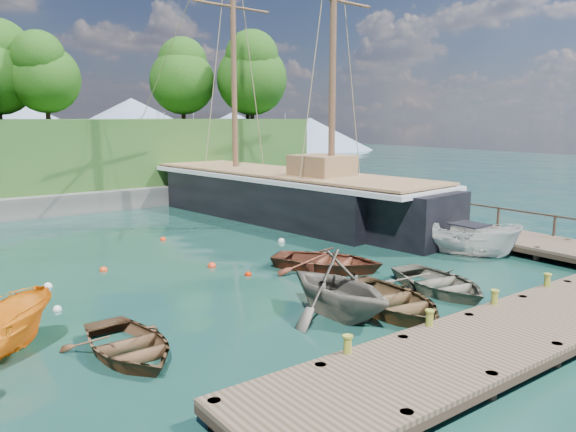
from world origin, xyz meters
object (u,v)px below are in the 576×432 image
object	(u,v)px
cabin_boat_white	(468,255)
rowboat_3	(439,291)
rowboat_2	(389,311)
rowboat_1	(338,316)
rowboat_0	(129,355)
rowboat_4	(327,270)
schooner	(279,198)

from	to	relation	value
cabin_boat_white	rowboat_3	bearing A→B (deg)	-176.55
rowboat_2	cabin_boat_white	distance (m)	8.88
rowboat_1	rowboat_2	bearing A→B (deg)	-23.57
rowboat_0	cabin_boat_white	distance (m)	16.45
rowboat_2	rowboat_4	world-z (taller)	rowboat_2
rowboat_1	rowboat_2	world-z (taller)	rowboat_1
rowboat_1	schooner	xyz separation A→B (m)	(8.72, 15.32, 1.24)
rowboat_0	rowboat_1	world-z (taller)	rowboat_1
rowboat_4	schooner	distance (m)	12.36
rowboat_2	schooner	world-z (taller)	schooner
rowboat_1	rowboat_4	distance (m)	5.39
rowboat_0	cabin_boat_white	bearing A→B (deg)	4.17
rowboat_1	rowboat_4	bearing A→B (deg)	51.68
rowboat_0	rowboat_4	size ratio (longest dim) A/B	0.86
schooner	rowboat_0	bearing A→B (deg)	-143.27
rowboat_0	rowboat_1	bearing A→B (deg)	-9.63
rowboat_0	rowboat_2	size ratio (longest dim) A/B	0.84
rowboat_3	rowboat_2	bearing A→B (deg)	-161.31
rowboat_0	schooner	size ratio (longest dim) A/B	0.13
rowboat_0	rowboat_2	xyz separation A→B (m)	(8.05, -1.69, 0.00)
rowboat_0	rowboat_4	bearing A→B (deg)	18.19
rowboat_1	cabin_boat_white	size ratio (longest dim) A/B	0.93
rowboat_1	schooner	distance (m)	17.67
rowboat_3	cabin_boat_white	bearing A→B (deg)	37.71
rowboat_1	rowboat_3	bearing A→B (deg)	-4.84
rowboat_0	rowboat_3	world-z (taller)	rowboat_3
rowboat_0	rowboat_4	world-z (taller)	rowboat_4
rowboat_2	schooner	size ratio (longest dim) A/B	0.16
rowboat_1	rowboat_4	world-z (taller)	rowboat_1
rowboat_0	rowboat_4	distance (m)	10.21
rowboat_0	cabin_boat_white	size ratio (longest dim) A/B	0.88
cabin_boat_white	rowboat_2	bearing A→B (deg)	177.14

